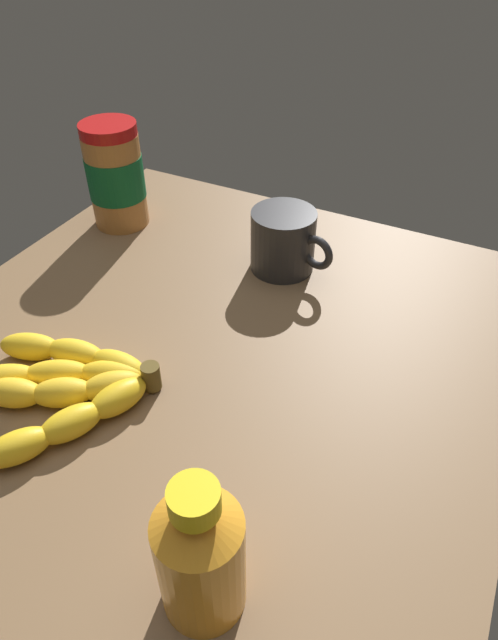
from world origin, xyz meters
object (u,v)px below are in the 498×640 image
honey_bottle (200,554)px  banana_bunch (67,384)px  peanut_butter_jar (116,176)px  coffee_mug (284,241)px

honey_bottle → banana_bunch: bearing=-116.4°
banana_bunch → peanut_butter_jar: 36.59cm
coffee_mug → honey_bottle: bearing=16.5°
peanut_butter_jar → honey_bottle: (43.41, 40.13, -1.27)cm
banana_bunch → honey_bottle: 26.39cm
peanut_butter_jar → coffee_mug: bearing=89.7°
banana_bunch → peanut_butter_jar: (-31.88, -16.89, 6.12)cm
coffee_mug → peanut_butter_jar: bearing=-90.3°
banana_bunch → honey_bottle: bearing=63.6°
banana_bunch → peanut_butter_jar: bearing=-152.1°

